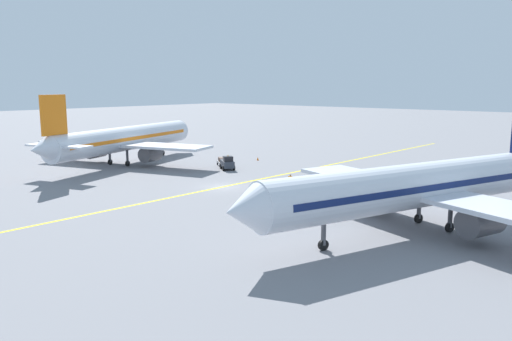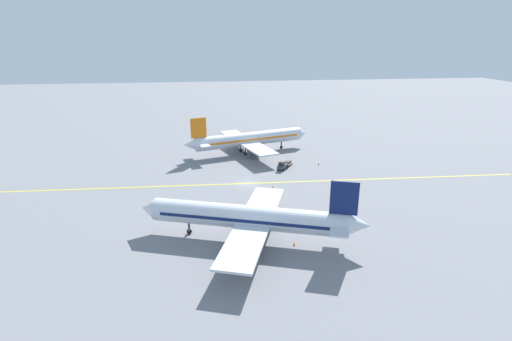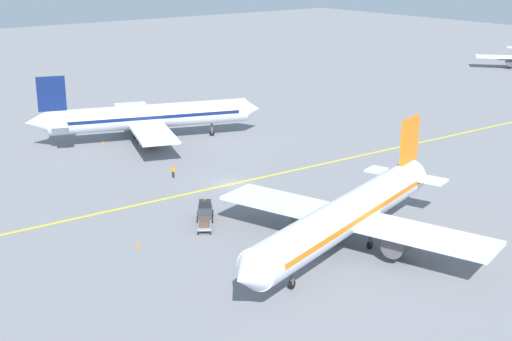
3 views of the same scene
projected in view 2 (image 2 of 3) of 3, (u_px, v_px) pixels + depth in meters
name	position (u px, v px, depth m)	size (l,w,h in m)	color
ground_plane	(247.00, 183.00, 85.06)	(400.00, 400.00, 0.00)	slate
apron_yellow_centreline	(247.00, 183.00, 85.06)	(0.40, 120.00, 0.01)	yellow
airplane_at_gate	(251.00, 218.00, 60.43)	(28.15, 34.50, 10.60)	silver
airplane_adjacent_stand	(248.00, 139.00, 106.15)	(28.29, 34.78, 10.60)	silver
baggage_tug_dark	(282.00, 166.00, 93.45)	(3.32, 2.95, 2.11)	#333842
baggage_cart_trailing	(288.00, 163.00, 96.28)	(2.93, 2.64, 1.24)	gray
ground_crew_worker	(273.00, 190.00, 79.12)	(0.57, 0.29, 1.68)	#23232D
traffic_cone_near_nose	(319.00, 164.00, 97.08)	(0.32, 0.32, 0.55)	orange
traffic_cone_mid_apron	(294.00, 244.00, 59.89)	(0.32, 0.32, 0.55)	orange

